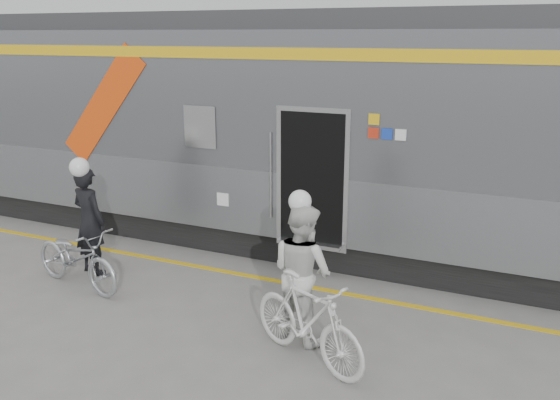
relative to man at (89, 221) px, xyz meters
The scene contains 9 objects.
ground 3.25m from the man, 23.54° to the right, with size 90.00×90.00×0.00m, color slate.
train 3.33m from the man, 70.78° to the left, with size 24.00×3.17×4.10m.
safety_strip 3.13m from the man, 17.43° to the left, with size 24.00×0.12×0.01m, color gold.
man is the anchor object (origin of this frame).
bicycle_left 0.71m from the man, 70.02° to the right, with size 0.64×1.83×0.96m, color #AAADB2.
woman 3.92m from the man, ahead, with size 0.86×0.67×1.76m, color silver.
bicycle_right 4.34m from the man, 14.63° to the right, with size 0.50×1.78×1.07m, color silver.
helmet_man 1.03m from the man, ahead, with size 0.30×0.30×0.30m, color white.
helmet_woman 4.06m from the man, ahead, with size 0.28×0.28×0.28m, color white.
Camera 1 is at (3.61, -5.64, 3.74)m, focal length 38.00 mm.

